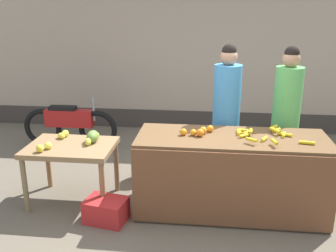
{
  "coord_description": "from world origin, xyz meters",
  "views": [
    {
      "loc": [
        0.16,
        -3.94,
        2.28
      ],
      "look_at": [
        -0.3,
        0.15,
        0.95
      ],
      "focal_mm": 39.99,
      "sensor_mm": 36.0,
      "label": 1
    }
  ],
  "objects_px": {
    "vendor_woman_green_shirt": "(285,119)",
    "parked_motorcycle": "(70,124)",
    "vendor_woman_blue_shirt": "(226,117)",
    "produce_sack": "(145,161)",
    "produce_crate": "(106,210)"
  },
  "relations": [
    {
      "from": "vendor_woman_blue_shirt",
      "to": "produce_sack",
      "type": "xyz_separation_m",
      "value": [
        -1.06,
        0.05,
        -0.67
      ]
    },
    {
      "from": "vendor_woman_blue_shirt",
      "to": "vendor_woman_green_shirt",
      "type": "relative_size",
      "value": 1.01
    },
    {
      "from": "vendor_woman_green_shirt",
      "to": "produce_sack",
      "type": "xyz_separation_m",
      "value": [
        -1.81,
        -0.01,
        -0.66
      ]
    },
    {
      "from": "parked_motorcycle",
      "to": "vendor_woman_green_shirt",
      "type": "bearing_deg",
      "value": -17.98
    },
    {
      "from": "vendor_woman_green_shirt",
      "to": "parked_motorcycle",
      "type": "bearing_deg",
      "value": 162.02
    },
    {
      "from": "vendor_woman_green_shirt",
      "to": "produce_sack",
      "type": "bearing_deg",
      "value": -179.55
    },
    {
      "from": "vendor_woman_green_shirt",
      "to": "produce_sack",
      "type": "relative_size",
      "value": 3.46
    },
    {
      "from": "parked_motorcycle",
      "to": "produce_crate",
      "type": "xyz_separation_m",
      "value": [
        1.21,
        -2.17,
        -0.27
      ]
    },
    {
      "from": "vendor_woman_green_shirt",
      "to": "parked_motorcycle",
      "type": "distance_m",
      "value": 3.46
    },
    {
      "from": "vendor_woman_blue_shirt",
      "to": "produce_sack",
      "type": "relative_size",
      "value": 3.51
    },
    {
      "from": "vendor_woman_blue_shirt",
      "to": "parked_motorcycle",
      "type": "bearing_deg",
      "value": 156.0
    },
    {
      "from": "parked_motorcycle",
      "to": "produce_sack",
      "type": "xyz_separation_m",
      "value": [
        1.45,
        -1.07,
        -0.14
      ]
    },
    {
      "from": "parked_motorcycle",
      "to": "vendor_woman_blue_shirt",
      "type": "bearing_deg",
      "value": -24.0
    },
    {
      "from": "vendor_woman_blue_shirt",
      "to": "parked_motorcycle",
      "type": "height_order",
      "value": "vendor_woman_blue_shirt"
    },
    {
      "from": "produce_sack",
      "to": "parked_motorcycle",
      "type": "bearing_deg",
      "value": 143.55
    }
  ]
}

